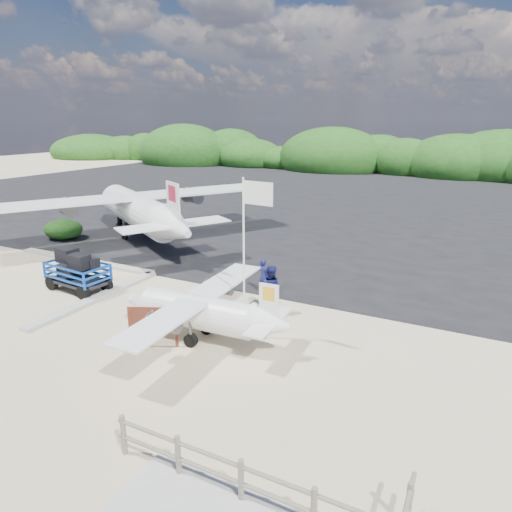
{
  "coord_description": "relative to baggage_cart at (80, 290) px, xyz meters",
  "views": [
    {
      "loc": [
        9.56,
        -11.28,
        7.26
      ],
      "look_at": [
        1.6,
        4.21,
        2.01
      ],
      "focal_mm": 32.0,
      "sensor_mm": 36.0,
      "label": 1
    }
  ],
  "objects": [
    {
      "name": "ground",
      "position": [
        5.98,
        -1.9,
        0.0
      ],
      "size": [
        160.0,
        160.0,
        0.0
      ],
      "primitive_type": "plane",
      "color": "beige"
    },
    {
      "name": "asphalt_apron",
      "position": [
        5.98,
        28.1,
        0.0
      ],
      "size": [
        90.0,
        50.0,
        0.04
      ],
      "primitive_type": null,
      "color": "#B2B2B2",
      "rests_on": "ground"
    },
    {
      "name": "lagoon",
      "position": [
        -3.02,
        -0.4,
        0.0
      ],
      "size": [
        9.0,
        7.0,
        0.4
      ],
      "primitive_type": null,
      "color": "#B2B2B2",
      "rests_on": "ground"
    },
    {
      "name": "vegetation_band",
      "position": [
        5.98,
        53.1,
        0.0
      ],
      "size": [
        124.0,
        8.0,
        4.4
      ],
      "primitive_type": null,
      "color": "#B2B2B2",
      "rests_on": "ground"
    },
    {
      "name": "fence",
      "position": [
        11.98,
        -6.9,
        0.0
      ],
      "size": [
        6.4,
        2.0,
        1.1
      ],
      "primitive_type": null,
      "color": "#B2B2B2",
      "rests_on": "ground"
    },
    {
      "name": "baggage_cart",
      "position": [
        0.0,
        0.0,
        0.0
      ],
      "size": [
        3.16,
        1.99,
        1.5
      ],
      "primitive_type": null,
      "rotation": [
        0.0,
        0.0,
        -0.09
      ],
      "color": "#0B3EAB",
      "rests_on": "ground"
    },
    {
      "name": "flagpole",
      "position": [
        8.64,
        -0.62,
        0.0
      ],
      "size": [
        1.15,
        0.59,
        5.52
      ],
      "primitive_type": null,
      "rotation": [
        0.0,
        0.0,
        -0.12
      ],
      "color": "white",
      "rests_on": "ground"
    },
    {
      "name": "signboard",
      "position": [
        6.28,
        -2.57,
        0.0
      ],
      "size": [
        1.64,
        0.87,
        1.43
      ],
      "primitive_type": null,
      "rotation": [
        0.0,
        0.0,
        0.43
      ],
      "color": "#612C1B",
      "rests_on": "ground"
    },
    {
      "name": "crew_a",
      "position": [
        7.33,
        3.49,
        0.77
      ],
      "size": [
        0.66,
        0.56,
        1.54
      ],
      "primitive_type": "imported",
      "rotation": [
        0.0,
        0.0,
        2.73
      ],
      "color": "#151951",
      "rests_on": "ground"
    },
    {
      "name": "crew_b",
      "position": [
        8.5,
        1.71,
        0.96
      ],
      "size": [
        1.05,
        0.88,
        1.92
      ],
      "primitive_type": "imported",
      "rotation": [
        0.0,
        0.0,
        3.32
      ],
      "color": "#151951",
      "rests_on": "ground"
    },
    {
      "name": "aircraft_small",
      "position": [
        -2.23,
        29.38,
        0.0
      ],
      "size": [
        6.73,
        6.73,
        2.32
      ],
      "primitive_type": null,
      "rotation": [
        0.0,
        0.0,
        3.19
      ],
      "color": "#B2B2B2",
      "rests_on": "ground"
    }
  ]
}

